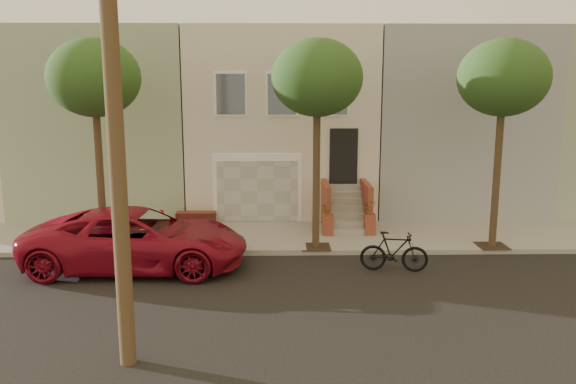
{
  "coord_description": "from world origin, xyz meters",
  "views": [
    {
      "loc": [
        -0.21,
        -13.27,
        5.2
      ],
      "look_at": [
        0.12,
        3.0,
        2.06
      ],
      "focal_mm": 35.95,
      "sensor_mm": 36.0,
      "label": 1
    }
  ],
  "objects": [
    {
      "name": "tree_mid",
      "position": [
        1.0,
        3.9,
        5.26
      ],
      "size": [
        2.7,
        2.57,
        6.3
      ],
      "color": "#2D2116",
      "rests_on": "sidewalk"
    },
    {
      "name": "motorcycle",
      "position": [
        3.04,
        2.02,
        0.56
      ],
      "size": [
        1.93,
        0.8,
        1.12
      ],
      "primitive_type": "imported",
      "rotation": [
        0.0,
        0.0,
        1.42
      ],
      "color": "black",
      "rests_on": "ground"
    },
    {
      "name": "sidewalk",
      "position": [
        0.0,
        5.35,
        0.07
      ],
      "size": [
        40.0,
        3.7,
        0.15
      ],
      "primitive_type": "cube",
      "color": "gray",
      "rests_on": "ground"
    },
    {
      "name": "tree_right",
      "position": [
        6.5,
        3.9,
        5.26
      ],
      "size": [
        2.7,
        2.57,
        6.3
      ],
      "color": "#2D2116",
      "rests_on": "sidewalk"
    },
    {
      "name": "pickup_truck",
      "position": [
        -4.11,
        2.4,
        0.85
      ],
      "size": [
        6.14,
        2.9,
        1.7
      ],
      "primitive_type": "imported",
      "rotation": [
        0.0,
        0.0,
        1.56
      ],
      "color": "maroon",
      "rests_on": "ground"
    },
    {
      "name": "tree_left",
      "position": [
        -5.5,
        3.9,
        5.26
      ],
      "size": [
        2.7,
        2.57,
        6.3
      ],
      "color": "#2D2116",
      "rests_on": "sidewalk"
    },
    {
      "name": "ground",
      "position": [
        0.0,
        0.0,
        0.0
      ],
      "size": [
        90.0,
        90.0,
        0.0
      ],
      "primitive_type": "plane",
      "color": "black",
      "rests_on": "ground"
    },
    {
      "name": "house_row",
      "position": [
        0.0,
        11.19,
        3.64
      ],
      "size": [
        33.1,
        11.7,
        7.0
      ],
      "color": "beige",
      "rests_on": "sidewalk"
    }
  ]
}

